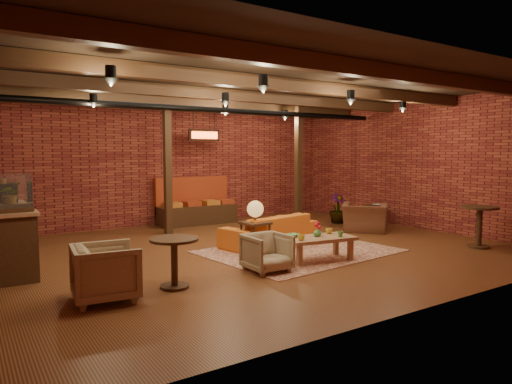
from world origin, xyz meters
TOP-DOWN VIEW (x-y plane):
  - floor at (0.00, 0.00)m, footprint 10.00×10.00m
  - ceiling at (0.00, 0.00)m, footprint 10.00×8.00m
  - wall_back at (0.00, 4.00)m, footprint 10.00×0.02m
  - wall_front at (0.00, -4.00)m, footprint 10.00×0.02m
  - wall_right at (5.00, 0.00)m, footprint 0.02×8.00m
  - ceiling_beams at (0.00, 0.00)m, footprint 9.80×6.40m
  - ceiling_pipe at (0.00, 1.60)m, footprint 9.60×0.12m
  - post_left at (-0.60, 2.60)m, footprint 0.16×0.16m
  - post_right at (2.80, 2.00)m, footprint 0.16×0.16m
  - service_counter at (-4.10, 1.00)m, footprint 0.80×2.50m
  - plant_counter at (-4.00, 1.20)m, footprint 0.35×0.39m
  - banquette at (0.60, 3.55)m, footprint 2.10×0.70m
  - service_sign at (0.60, 3.10)m, footprint 0.86×0.06m
  - ceiling_spotlights at (0.00, 0.00)m, footprint 6.40×4.40m
  - rug at (0.78, -0.60)m, footprint 3.71×2.98m
  - sofa at (0.66, 0.23)m, footprint 2.27×1.26m
  - coffee_table at (0.57, -1.39)m, footprint 1.32×0.78m
  - side_table_lamp at (0.02, -0.21)m, footprint 0.52×0.52m
  - round_table_left at (-2.18, -1.51)m, footprint 0.68×0.68m
  - armchair_a at (-3.15, -1.55)m, footprint 0.82×0.87m
  - armchair_b at (-0.58, -1.49)m, footprint 0.66×0.62m
  - armchair_right at (3.50, 0.29)m, footprint 1.20×1.23m
  - side_table_book at (4.40, 0.78)m, footprint 0.58×0.58m
  - round_table_right at (4.03, -2.29)m, footprint 0.72×0.72m
  - plant_tall at (3.86, 1.62)m, footprint 1.34×1.34m

SIDE VIEW (x-z plane):
  - floor at x=0.00m, z-range 0.00..0.00m
  - rug at x=0.78m, z-range 0.00..0.01m
  - sofa at x=0.66m, z-range 0.00..0.63m
  - armchair_b at x=-0.58m, z-range 0.00..0.68m
  - coffee_table at x=0.57m, z-range 0.04..0.72m
  - armchair_a at x=-3.15m, z-range 0.00..0.82m
  - armchair_right at x=3.50m, z-range 0.00..0.91m
  - round_table_left at x=-2.18m, z-range 0.13..0.84m
  - side_table_book at x=4.40m, z-range 0.22..0.78m
  - banquette at x=0.60m, z-range 0.00..1.00m
  - round_table_right at x=4.03m, z-range 0.14..0.98m
  - side_table_lamp at x=0.02m, z-range 0.26..1.26m
  - service_counter at x=-4.10m, z-range 0.00..1.60m
  - plant_tall at x=3.86m, z-range 0.00..2.39m
  - plant_counter at x=-4.00m, z-range 1.07..1.37m
  - wall_back at x=0.00m, z-range 0.00..3.20m
  - wall_front at x=0.00m, z-range 0.00..3.20m
  - wall_right at x=5.00m, z-range 0.00..3.20m
  - post_left at x=-0.60m, z-range 0.00..3.20m
  - post_right at x=2.80m, z-range 0.00..3.20m
  - service_sign at x=0.60m, z-range 2.20..2.50m
  - ceiling_pipe at x=0.00m, z-range 2.79..2.91m
  - ceiling_spotlights at x=0.00m, z-range 2.72..3.00m
  - ceiling_beams at x=0.00m, z-range 2.97..3.19m
  - ceiling at x=0.00m, z-range 3.19..3.21m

